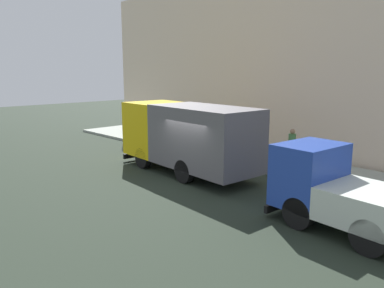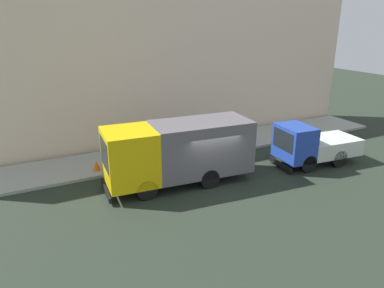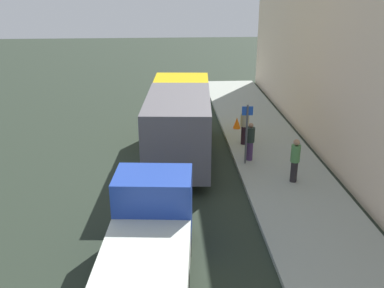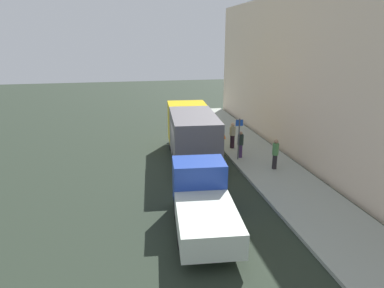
{
  "view_description": "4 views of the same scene",
  "coord_description": "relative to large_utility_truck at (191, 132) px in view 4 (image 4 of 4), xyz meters",
  "views": [
    {
      "loc": [
        -10.29,
        -10.43,
        4.43
      ],
      "look_at": [
        1.42,
        1.67,
        1.15
      ],
      "focal_mm": 35.03,
      "sensor_mm": 36.0,
      "label": 1
    },
    {
      "loc": [
        -13.91,
        7.95,
        7.64
      ],
      "look_at": [
        1.75,
        0.08,
        1.51
      ],
      "focal_mm": 33.55,
      "sensor_mm": 36.0,
      "label": 2
    },
    {
      "loc": [
        0.19,
        -15.6,
        7.29
      ],
      "look_at": [
        1.17,
        0.03,
        1.16
      ],
      "focal_mm": 40.35,
      "sensor_mm": 36.0,
      "label": 3
    },
    {
      "loc": [
        -2.9,
        -17.22,
        7.03
      ],
      "look_at": [
        0.65,
        0.64,
        1.18
      ],
      "focal_mm": 31.09,
      "sensor_mm": 36.0,
      "label": 4
    }
  ],
  "objects": [
    {
      "name": "sidewalk",
      "position": [
        4.01,
        -1.3,
        -1.63
      ],
      "size": [
        3.5,
        30.0,
        0.15
      ],
      "primitive_type": "cube",
      "color": "#99A096",
      "rests_on": "ground"
    },
    {
      "name": "large_utility_truck",
      "position": [
        0.0,
        0.0,
        0.0
      ],
      "size": [
        2.94,
        7.3,
        3.01
      ],
      "rotation": [
        0.0,
        0.0,
        -0.08
      ],
      "color": "#E2B90A",
      "rests_on": "ground"
    },
    {
      "name": "pedestrian_walking",
      "position": [
        2.95,
        1.17,
        -0.66
      ],
      "size": [
        0.41,
        0.41,
        1.7
      ],
      "rotation": [
        0.0,
        0.0,
        1.49
      ],
      "color": "black",
      "rests_on": "sidewalk"
    },
    {
      "name": "small_flatbed_truck",
      "position": [
        -1.04,
        -7.54,
        -0.61
      ],
      "size": [
        2.48,
        4.95,
        2.32
      ],
      "rotation": [
        0.0,
        0.0,
        -0.09
      ],
      "color": "#213FA5",
      "rests_on": "ground"
    },
    {
      "name": "pedestrian_standing",
      "position": [
        2.86,
        -0.63,
        -0.71
      ],
      "size": [
        0.5,
        0.5,
        1.61
      ],
      "rotation": [
        0.0,
        0.0,
        0.84
      ],
      "color": "#462F5A",
      "rests_on": "sidewalk"
    },
    {
      "name": "pedestrian_third",
      "position": [
        4.11,
        -2.74,
        -0.66
      ],
      "size": [
        0.4,
        0.4,
        1.67
      ],
      "rotation": [
        0.0,
        0.0,
        3.36
      ],
      "color": "black",
      "rests_on": "sidewalk"
    },
    {
      "name": "building_facade",
      "position": [
        6.26,
        -1.3,
        3.12
      ],
      "size": [
        0.5,
        30.0,
        9.64
      ],
      "primitive_type": "cube",
      "color": "beige",
      "rests_on": "ground"
    },
    {
      "name": "traffic_cone_orange",
      "position": [
        2.97,
        3.35,
        -1.27
      ],
      "size": [
        0.39,
        0.39,
        0.56
      ],
      "primitive_type": "cone",
      "color": "orange",
      "rests_on": "sidewalk"
    },
    {
      "name": "ground",
      "position": [
        -0.74,
        -1.3,
        -1.7
      ],
      "size": [
        80.0,
        80.0,
        0.0
      ],
      "primitive_type": "plane",
      "color": "#242E23"
    },
    {
      "name": "street_sign_post",
      "position": [
        2.63,
        -0.96,
        -0.09
      ],
      "size": [
        0.44,
        0.08,
        2.47
      ],
      "color": "#4C5156",
      "rests_on": "sidewalk"
    }
  ]
}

